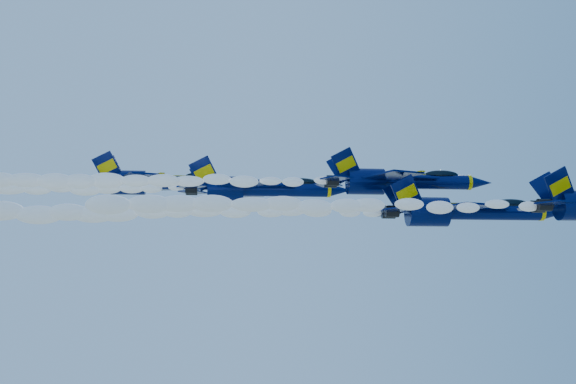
{
  "coord_description": "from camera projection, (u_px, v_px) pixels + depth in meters",
  "views": [
    {
      "loc": [
        -20.69,
        -68.68,
        144.49
      ],
      "look_at": [
        -12.96,
        6.4,
        154.17
      ],
      "focal_mm": 45.0,
      "sensor_mm": 36.0,
      "label": 1
    }
  ],
  "objects": [
    {
      "name": "smoke_trail_jet_second",
      "position": [
        189.0,
        212.0,
        67.87
      ],
      "size": [
        37.58,
        1.92,
        1.73
      ],
      "primitive_type": "ellipsoid",
      "color": "white"
    },
    {
      "name": "smoke_trail_jet_third",
      "position": [
        144.0,
        181.0,
        73.24
      ],
      "size": [
        37.58,
        1.86,
        1.67
      ],
      "primitive_type": "ellipsoid",
      "color": "white"
    },
    {
      "name": "smoke_trail_jet_fourth",
      "position": [
        18.0,
        189.0,
        81.07
      ],
      "size": [
        37.58,
        2.01,
        1.81
      ],
      "primitive_type": "ellipsoid",
      "color": "white"
    },
    {
      "name": "jet_second",
      "position": [
        464.0,
        211.0,
        70.63
      ],
      "size": [
        18.54,
        15.21,
        6.89
      ],
      "color": "#010B3C"
    },
    {
      "name": "jet_fifth",
      "position": [
        160.0,
        182.0,
        90.91
      ],
      "size": [
        19.91,
        16.33,
        7.4
      ],
      "color": "#010B3C"
    },
    {
      "name": "jet_fourth",
      "position": [
        259.0,
        189.0,
        83.87
      ],
      "size": [
        19.44,
        15.94,
        7.22
      ],
      "color": "#010B3C"
    },
    {
      "name": "smoke_trail_jet_lead",
      "position": [
        320.0,
        206.0,
        60.34
      ],
      "size": [
        37.58,
        1.77,
        1.6
      ],
      "primitive_type": "ellipsoid",
      "color": "white"
    },
    {
      "name": "jet_third",
      "position": [
        399.0,
        181.0,
        75.98
      ],
      "size": [
        17.97,
        14.74,
        6.68
      ],
      "color": "#010B3C"
    }
  ]
}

